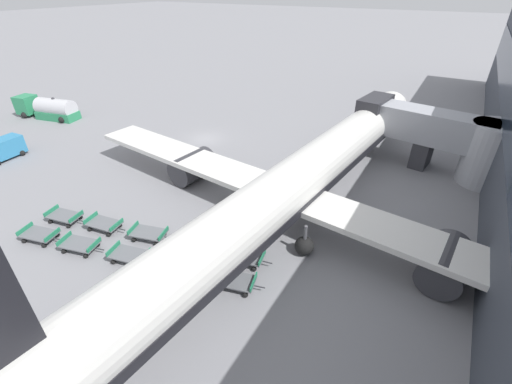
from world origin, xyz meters
TOP-DOWN VIEW (x-y plane):
  - ground_plane at (0.00, 0.00)m, footprint 500.00×500.00m
  - jet_bridge at (25.94, 5.55)m, footprint 15.54×6.61m
  - airplane at (16.68, -9.30)m, footprint 44.67×48.17m
  - fuel_tanker_primary at (-23.74, -5.09)m, footprint 9.60×4.63m
  - service_van at (-15.69, -15.76)m, footprint 2.62×4.40m
  - baggage_dolly_row_near_col_a at (1.24, -22.05)m, footprint 3.45×2.10m
  - baggage_dolly_row_near_col_b at (4.89, -21.23)m, footprint 3.45×2.13m
  - baggage_dolly_row_near_col_c at (8.90, -20.20)m, footprint 3.45×2.04m
  - baggage_dolly_row_near_col_d at (12.69, -19.48)m, footprint 3.44×1.92m
  - baggage_dolly_row_near_col_e at (16.58, -18.50)m, footprint 3.45×2.12m
  - baggage_dolly_row_mid_a_col_a at (0.69, -19.61)m, footprint 3.45×1.98m
  - baggage_dolly_row_mid_a_col_b at (4.37, -18.68)m, footprint 3.44×1.91m
  - baggage_dolly_row_mid_a_col_c at (8.27, -17.76)m, footprint 3.44×2.14m
  - baggage_dolly_row_mid_a_col_d at (12.25, -17.10)m, footprint 3.45×2.13m
  - baggage_dolly_row_mid_a_col_e at (15.92, -16.22)m, footprint 3.45×1.98m
  - stand_guidance_stripe at (14.31, -19.63)m, footprint 2.88×24.43m

SIDE VIEW (x-z plane):
  - ground_plane at x=0.00m, z-range 0.00..0.00m
  - stand_guidance_stripe at x=14.31m, z-range 0.00..0.01m
  - baggage_dolly_row_near_col_a at x=1.24m, z-range 0.01..0.93m
  - baggage_dolly_row_near_col_b at x=4.89m, z-range 0.01..0.93m
  - baggage_dolly_row_near_col_c at x=8.90m, z-range 0.01..0.93m
  - baggage_dolly_row_near_col_d at x=12.69m, z-range 0.01..0.93m
  - baggage_dolly_row_near_col_e at x=16.58m, z-range 0.01..0.93m
  - baggage_dolly_row_mid_a_col_a at x=0.69m, z-range 0.01..0.93m
  - baggage_dolly_row_mid_a_col_b at x=4.37m, z-range 0.01..0.93m
  - baggage_dolly_row_mid_a_col_c at x=8.27m, z-range 0.01..0.93m
  - baggage_dolly_row_mid_a_col_d at x=12.25m, z-range 0.01..0.93m
  - baggage_dolly_row_mid_a_col_e at x=15.92m, z-range 0.01..0.93m
  - service_van at x=-15.69m, z-range 0.09..2.29m
  - fuel_tanker_primary at x=-23.74m, z-range -0.21..2.91m
  - airplane at x=16.68m, z-range -2.77..9.19m
  - jet_bridge at x=25.94m, z-range 0.52..6.78m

